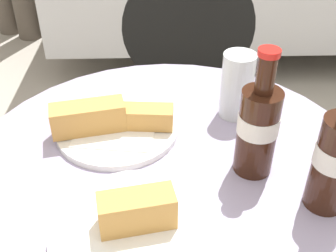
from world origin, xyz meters
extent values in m
cylinder|color=gold|center=(0.00, 0.00, 0.71)|extent=(0.76, 0.76, 0.01)
cylinder|color=#9E93B2|center=(0.00, 0.00, 0.73)|extent=(0.74, 0.74, 0.02)
cylinder|color=#33190F|center=(0.15, -0.02, 0.81)|extent=(0.07, 0.07, 0.16)
cylinder|color=silver|center=(0.15, -0.02, 0.83)|extent=(0.07, 0.07, 0.03)
cylinder|color=#33190F|center=(0.15, -0.02, 0.92)|extent=(0.03, 0.03, 0.06)
cylinder|color=red|center=(0.15, -0.02, 0.96)|extent=(0.03, 0.03, 0.01)
cylinder|color=#33190F|center=(0.24, -0.11, 0.82)|extent=(0.06, 0.06, 0.16)
cylinder|color=black|center=(0.14, 0.15, 0.79)|extent=(0.06, 0.06, 0.11)
cylinder|color=silver|center=(0.14, 0.15, 0.80)|extent=(0.07, 0.07, 0.14)
cylinder|color=white|center=(-0.05, -0.17, 0.74)|extent=(0.26, 0.26, 0.01)
cube|color=white|center=(-0.05, -0.17, 0.75)|extent=(0.17, 0.17, 0.00)
cube|color=#C68E47|center=(-0.05, -0.16, 0.78)|extent=(0.12, 0.07, 0.06)
cylinder|color=white|center=(-0.10, 0.09, 0.74)|extent=(0.24, 0.24, 0.01)
cube|color=white|center=(-0.10, 0.09, 0.75)|extent=(0.17, 0.17, 0.00)
cube|color=#C68E47|center=(-0.15, 0.08, 0.78)|extent=(0.15, 0.08, 0.06)
cube|color=#C68E47|center=(-0.05, 0.09, 0.77)|extent=(0.13, 0.05, 0.04)
cylinder|color=black|center=(0.15, 1.59, 0.35)|extent=(0.70, 0.21, 0.70)
camera|label=1|loc=(-0.02, -0.58, 1.23)|focal=45.00mm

